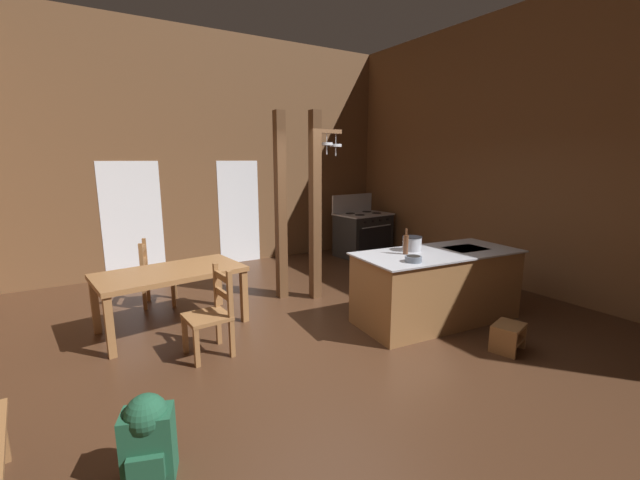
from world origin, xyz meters
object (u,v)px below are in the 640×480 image
object	(u,v)px
backpack	(148,435)
dining_table	(170,277)
stockpot_on_counter	(412,243)
bottle_tall_on_counter	(406,244)
ladderback_chair_near_window	(155,274)
ladderback_chair_by_post	(212,314)
stove_range	(363,234)
mixing_bowl_on_counter	(413,259)
step_stool	(508,335)
kitchen_island	(436,286)

from	to	relation	value
backpack	dining_table	bearing A→B (deg)	74.84
dining_table	backpack	world-z (taller)	dining_table
dining_table	stockpot_on_counter	size ratio (longest dim) A/B	5.63
bottle_tall_on_counter	ladderback_chair_near_window	bearing A→B (deg)	136.71
dining_table	stockpot_on_counter	world-z (taller)	stockpot_on_counter
ladderback_chair_near_window	backpack	world-z (taller)	ladderback_chair_near_window
ladderback_chair_near_window	stockpot_on_counter	distance (m)	3.65
ladderback_chair_by_post	bottle_tall_on_counter	size ratio (longest dim) A/B	2.94
stove_range	mixing_bowl_on_counter	size ratio (longest dim) A/B	6.83
step_stool	kitchen_island	bearing A→B (deg)	91.21
backpack	ladderback_chair_near_window	bearing A→B (deg)	79.46
kitchen_island	bottle_tall_on_counter	bearing A→B (deg)	165.01
mixing_bowl_on_counter	ladderback_chair_by_post	bearing A→B (deg)	159.08
kitchen_island	stove_range	xyz separation A→B (m)	(1.41, 3.40, 0.02)
ladderback_chair_by_post	bottle_tall_on_counter	distance (m)	2.44
stove_range	bottle_tall_on_counter	size ratio (longest dim) A/B	4.09
stove_range	ladderback_chair_near_window	distance (m)	4.50
ladderback_chair_by_post	mixing_bowl_on_counter	world-z (taller)	mixing_bowl_on_counter
ladderback_chair_by_post	kitchen_island	bearing A→B (deg)	-12.19
kitchen_island	ladderback_chair_near_window	xyz separation A→B (m)	(-3.01, 2.53, -0.01)
kitchen_island	stockpot_on_counter	distance (m)	0.65
ladderback_chair_by_post	stockpot_on_counter	bearing A→B (deg)	-8.20
step_stool	ladderback_chair_by_post	distance (m)	3.25
kitchen_island	step_stool	bearing A→B (deg)	-88.79
ladderback_chair_near_window	bottle_tall_on_counter	bearing A→B (deg)	-43.29
ladderback_chair_near_window	ladderback_chair_by_post	size ratio (longest dim) A/B	1.00
ladderback_chair_near_window	bottle_tall_on_counter	xyz separation A→B (m)	(2.56, -2.41, 0.60)
kitchen_island	mixing_bowl_on_counter	xyz separation A→B (m)	(-0.65, -0.21, 0.49)
backpack	mixing_bowl_on_counter	distance (m)	3.15
stockpot_on_counter	backpack	bearing A→B (deg)	-161.40
backpack	ladderback_chair_by_post	bearing A→B (deg)	59.70
kitchen_island	dining_table	world-z (taller)	kitchen_island
ladderback_chair_near_window	ladderback_chair_by_post	world-z (taller)	same
kitchen_island	bottle_tall_on_counter	distance (m)	0.75
stove_range	ladderback_chair_by_post	xyz separation A→B (m)	(-4.18, -2.80, -0.03)
ladderback_chair_by_post	mixing_bowl_on_counter	size ratio (longest dim) A/B	4.91
step_stool	backpack	bearing A→B (deg)	178.19
stockpot_on_counter	bottle_tall_on_counter	distance (m)	0.25
ladderback_chair_near_window	ladderback_chair_by_post	bearing A→B (deg)	-82.83
step_stool	bottle_tall_on_counter	distance (m)	1.52
dining_table	backpack	bearing A→B (deg)	-105.16
stove_range	step_stool	distance (m)	4.65
ladderback_chair_by_post	backpack	xyz separation A→B (m)	(-0.89, -1.51, -0.14)
stove_range	mixing_bowl_on_counter	bearing A→B (deg)	-119.65
backpack	bottle_tall_on_counter	size ratio (longest dim) A/B	1.85
mixing_bowl_on_counter	ladderback_chair_near_window	bearing A→B (deg)	130.75
stove_range	kitchen_island	bearing A→B (deg)	-112.48
ladderback_chair_near_window	mixing_bowl_on_counter	xyz separation A→B (m)	(2.36, -2.74, 0.50)
step_stool	stockpot_on_counter	world-z (taller)	stockpot_on_counter
kitchen_island	step_stool	xyz separation A→B (m)	(0.02, -1.03, -0.28)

